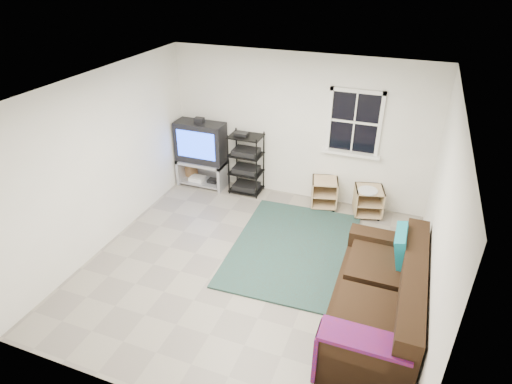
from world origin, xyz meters
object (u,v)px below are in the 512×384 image
at_px(side_table_left, 324,191).
at_px(sofa, 379,302).
at_px(tv_unit, 201,149).
at_px(side_table_right, 368,199).
at_px(av_rack, 246,167).

relative_size(side_table_left, sofa, 0.24).
bearing_deg(tv_unit, side_table_right, 0.29).
height_order(tv_unit, av_rack, tv_unit).
distance_m(av_rack, sofa, 3.72).
height_order(av_rack, sofa, av_rack).
xyz_separation_m(tv_unit, side_table_right, (3.14, 0.02, -0.45)).
distance_m(side_table_left, sofa, 2.85).
bearing_deg(side_table_left, side_table_right, -2.43).
bearing_deg(tv_unit, av_rack, 1.37).
distance_m(tv_unit, side_table_left, 2.42).
bearing_deg(side_table_right, sofa, -79.45).
height_order(tv_unit, side_table_left, tv_unit).
bearing_deg(tv_unit, side_table_left, 1.17).
bearing_deg(sofa, side_table_left, 115.79).
relative_size(side_table_right, sofa, 0.25).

